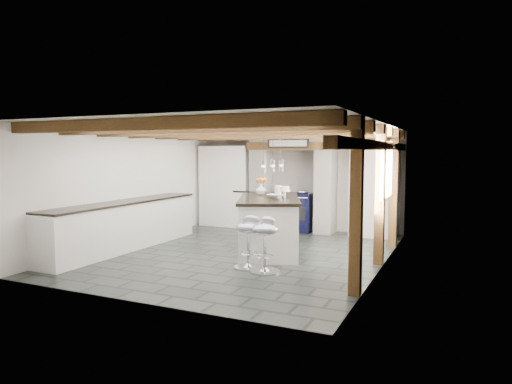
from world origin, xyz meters
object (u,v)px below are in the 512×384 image
at_px(bar_stool_near, 265,238).
at_px(bar_stool_far, 249,236).
at_px(range_cooker, 292,211).
at_px(kitchen_island, 269,224).

height_order(bar_stool_near, bar_stool_far, bar_stool_near).
relative_size(range_cooker, kitchen_island, 0.43).
xyz_separation_m(range_cooker, kitchen_island, (0.41, -2.37, 0.06)).
height_order(range_cooker, bar_stool_near, range_cooker).
relative_size(kitchen_island, bar_stool_far, 2.72).
relative_size(kitchen_island, bar_stool_near, 2.68).
height_order(range_cooker, bar_stool_far, range_cooker).
xyz_separation_m(range_cooker, bar_stool_far, (0.58, -3.61, 0.06)).
bearing_deg(bar_stool_far, bar_stool_near, -29.49).
bearing_deg(bar_stool_near, bar_stool_far, 173.05).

